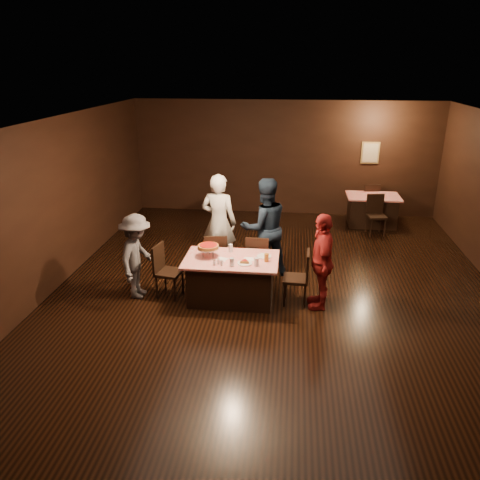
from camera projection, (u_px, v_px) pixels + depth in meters
name	position (u px, v px, depth m)	size (l,w,h in m)	color
room	(278.00, 178.00, 7.54)	(10.00, 10.04, 3.02)	black
main_table	(231.00, 279.00, 8.08)	(1.60, 1.00, 0.77)	red
back_table	(372.00, 210.00, 11.82)	(1.30, 0.90, 0.77)	red
chair_far_left	(216.00, 256.00, 8.78)	(0.42, 0.42, 0.95)	black
chair_far_right	(258.00, 258.00, 8.70)	(0.42, 0.42, 0.95)	black
chair_end_left	(169.00, 271.00, 8.16)	(0.42, 0.42, 0.95)	black
chair_end_right	(296.00, 277.00, 7.93)	(0.42, 0.42, 0.95)	black
chair_back_near	(377.00, 215.00, 11.13)	(0.42, 0.42, 0.95)	black
chair_back_far	(369.00, 200.00, 12.34)	(0.42, 0.42, 0.95)	black
diner_white_jacket	(219.00, 222.00, 9.13)	(0.70, 0.46, 1.93)	silver
diner_navy_hoodie	(264.00, 228.00, 8.86)	(0.93, 0.73, 1.92)	black
diner_grey_knit	(137.00, 256.00, 8.07)	(0.98, 0.56, 1.51)	#515055
diner_red_shirt	(322.00, 261.00, 7.70)	(0.97, 0.40, 1.65)	maroon
pizza_stand	(208.00, 247.00, 7.96)	(0.38, 0.38, 0.22)	black
plate_with_slice	(245.00, 262.00, 7.74)	(0.25, 0.25, 0.06)	white
plate_empty	(264.00, 256.00, 8.02)	(0.25, 0.25, 0.01)	white
glass_front_left	(232.00, 262.00, 7.63)	(0.08, 0.08, 0.14)	silver
glass_front_right	(257.00, 262.00, 7.64)	(0.08, 0.08, 0.14)	silver
glass_amber	(266.00, 258.00, 7.80)	(0.08, 0.08, 0.14)	#BF7F26
glass_back	(231.00, 248.00, 8.20)	(0.08, 0.08, 0.14)	silver
condiments	(218.00, 262.00, 7.68)	(0.17, 0.10, 0.09)	silver
napkin_center	(249.00, 259.00, 7.91)	(0.16, 0.16, 0.01)	white
napkin_left	(222.00, 259.00, 7.91)	(0.16, 0.16, 0.01)	white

